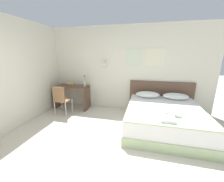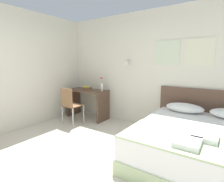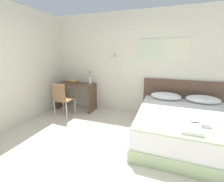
{
  "view_description": "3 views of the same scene",
  "coord_description": "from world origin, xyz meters",
  "px_view_note": "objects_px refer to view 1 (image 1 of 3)",
  "views": [
    {
      "loc": [
        0.71,
        -1.74,
        1.78
      ],
      "look_at": [
        -0.08,
        1.55,
        0.88
      ],
      "focal_mm": 22.0,
      "sensor_mm": 36.0,
      "label": 1
    },
    {
      "loc": [
        1.52,
        -1.18,
        1.49
      ],
      "look_at": [
        -0.5,
        1.78,
        0.91
      ],
      "focal_mm": 28.0,
      "sensor_mm": 36.0,
      "label": 2
    },
    {
      "loc": [
        0.78,
        -1.34,
        1.64
      ],
      "look_at": [
        -0.38,
        1.89,
        0.75
      ],
      "focal_mm": 24.0,
      "sensor_mm": 36.0,
      "label": 3
    }
  ],
  "objects_px": {
    "bed": "(163,118)",
    "headboard": "(160,97)",
    "folded_towel_mid_bed": "(167,118)",
    "desk": "(72,93)",
    "throw_blanket": "(168,117)",
    "folded_towel_near_foot": "(173,113)",
    "pillow_right": "(176,96)",
    "pillow_left": "(148,94)",
    "flower_vase": "(85,82)",
    "desk_chair": "(61,99)",
    "fruit_bowl": "(71,84)"
  },
  "relations": [
    {
      "from": "bed",
      "to": "pillow_right",
      "type": "distance_m",
      "value": 0.92
    },
    {
      "from": "flower_vase",
      "to": "folded_towel_near_foot",
      "type": "bearing_deg",
      "value": -25.31
    },
    {
      "from": "bed",
      "to": "pillow_right",
      "type": "relative_size",
      "value": 2.85
    },
    {
      "from": "flower_vase",
      "to": "pillow_right",
      "type": "bearing_deg",
      "value": 0.11
    },
    {
      "from": "folded_towel_mid_bed",
      "to": "desk",
      "type": "relative_size",
      "value": 0.3
    },
    {
      "from": "pillow_left",
      "to": "flower_vase",
      "type": "relative_size",
      "value": 1.9
    },
    {
      "from": "desk",
      "to": "flower_vase",
      "type": "distance_m",
      "value": 0.6
    },
    {
      "from": "folded_towel_near_foot",
      "to": "desk",
      "type": "bearing_deg",
      "value": 159.05
    },
    {
      "from": "throw_blanket",
      "to": "folded_towel_near_foot",
      "type": "xyz_separation_m",
      "value": [
        0.11,
        0.14,
        0.04
      ]
    },
    {
      "from": "folded_towel_near_foot",
      "to": "desk",
      "type": "xyz_separation_m",
      "value": [
        -2.97,
        1.14,
        -0.07
      ]
    },
    {
      "from": "throw_blanket",
      "to": "folded_towel_near_foot",
      "type": "relative_size",
      "value": 5.82
    },
    {
      "from": "headboard",
      "to": "throw_blanket",
      "type": "height_order",
      "value": "headboard"
    },
    {
      "from": "fruit_bowl",
      "to": "flower_vase",
      "type": "relative_size",
      "value": 0.71
    },
    {
      "from": "desk",
      "to": "flower_vase",
      "type": "xyz_separation_m",
      "value": [
        0.46,
        0.05,
        0.39
      ]
    },
    {
      "from": "folded_towel_near_foot",
      "to": "flower_vase",
      "type": "relative_size",
      "value": 0.81
    },
    {
      "from": "desk",
      "to": "throw_blanket",
      "type": "bearing_deg",
      "value": -24.03
    },
    {
      "from": "pillow_right",
      "to": "folded_towel_mid_bed",
      "type": "height_order",
      "value": "pillow_right"
    },
    {
      "from": "pillow_right",
      "to": "desk",
      "type": "xyz_separation_m",
      "value": [
        -3.25,
        -0.06,
        -0.1
      ]
    },
    {
      "from": "throw_blanket",
      "to": "folded_towel_mid_bed",
      "type": "distance_m",
      "value": 0.15
    },
    {
      "from": "desk",
      "to": "folded_towel_near_foot",
      "type": "bearing_deg",
      "value": -20.95
    },
    {
      "from": "headboard",
      "to": "pillow_left",
      "type": "xyz_separation_m",
      "value": [
        -0.39,
        -0.27,
        0.14
      ]
    },
    {
      "from": "bed",
      "to": "folded_towel_near_foot",
      "type": "bearing_deg",
      "value": -76.19
    },
    {
      "from": "desk",
      "to": "bed",
      "type": "bearing_deg",
      "value": -13.75
    },
    {
      "from": "headboard",
      "to": "fruit_bowl",
      "type": "xyz_separation_m",
      "value": [
        -2.9,
        -0.27,
        0.32
      ]
    },
    {
      "from": "folded_towel_near_foot",
      "to": "pillow_right",
      "type": "bearing_deg",
      "value": 76.73
    },
    {
      "from": "fruit_bowl",
      "to": "flower_vase",
      "type": "distance_m",
      "value": 0.52
    },
    {
      "from": "bed",
      "to": "throw_blanket",
      "type": "bearing_deg",
      "value": -90.0
    },
    {
      "from": "pillow_left",
      "to": "fruit_bowl",
      "type": "bearing_deg",
      "value": -179.86
    },
    {
      "from": "headboard",
      "to": "flower_vase",
      "type": "bearing_deg",
      "value": -173.52
    },
    {
      "from": "throw_blanket",
      "to": "desk",
      "type": "relative_size",
      "value": 1.54
    },
    {
      "from": "folded_towel_mid_bed",
      "to": "flower_vase",
      "type": "xyz_separation_m",
      "value": [
        -2.36,
        1.46,
        0.32
      ]
    },
    {
      "from": "desk",
      "to": "pillow_right",
      "type": "bearing_deg",
      "value": 0.98
    },
    {
      "from": "headboard",
      "to": "throw_blanket",
      "type": "bearing_deg",
      "value": -90.0
    },
    {
      "from": "throw_blanket",
      "to": "desk_chair",
      "type": "relative_size",
      "value": 1.92
    },
    {
      "from": "folded_towel_near_foot",
      "to": "bed",
      "type": "bearing_deg",
      "value": 103.81
    },
    {
      "from": "throw_blanket",
      "to": "fruit_bowl",
      "type": "xyz_separation_m",
      "value": [
        -2.9,
        1.32,
        0.26
      ]
    },
    {
      "from": "bed",
      "to": "folded_towel_mid_bed",
      "type": "height_order",
      "value": "folded_towel_mid_bed"
    },
    {
      "from": "bed",
      "to": "folded_towel_near_foot",
      "type": "xyz_separation_m",
      "value": [
        0.11,
        -0.44,
        0.33
      ]
    },
    {
      "from": "bed",
      "to": "headboard",
      "type": "relative_size",
      "value": 1.05
    },
    {
      "from": "bed",
      "to": "desk",
      "type": "height_order",
      "value": "desk"
    },
    {
      "from": "desk_chair",
      "to": "pillow_left",
      "type": "bearing_deg",
      "value": 15.13
    },
    {
      "from": "pillow_right",
      "to": "desk_chair",
      "type": "bearing_deg",
      "value": -168.36
    },
    {
      "from": "desk_chair",
      "to": "fruit_bowl",
      "type": "relative_size",
      "value": 3.46
    },
    {
      "from": "headboard",
      "to": "pillow_right",
      "type": "distance_m",
      "value": 0.49
    },
    {
      "from": "desk",
      "to": "fruit_bowl",
      "type": "xyz_separation_m",
      "value": [
        -0.05,
        0.05,
        0.28
      ]
    },
    {
      "from": "pillow_right",
      "to": "flower_vase",
      "type": "height_order",
      "value": "flower_vase"
    },
    {
      "from": "desk",
      "to": "desk_chair",
      "type": "xyz_separation_m",
      "value": [
        -0.01,
        -0.61,
        -0.01
      ]
    },
    {
      "from": "pillow_left",
      "to": "flower_vase",
      "type": "distance_m",
      "value": 2.03
    },
    {
      "from": "bed",
      "to": "desk",
      "type": "distance_m",
      "value": 2.95
    },
    {
      "from": "desk_chair",
      "to": "folded_towel_near_foot",
      "type": "bearing_deg",
      "value": -9.93
    }
  ]
}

